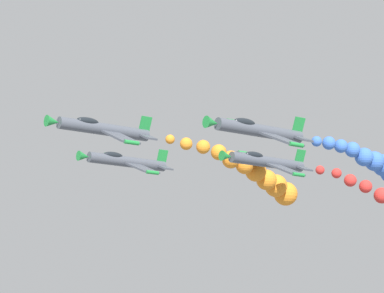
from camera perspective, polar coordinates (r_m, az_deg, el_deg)
name	(u,v)px	position (r m, az deg, el deg)	size (l,w,h in m)	color
airplane_lead	(102,129)	(78.92, -5.86, 1.17)	(8.92, 10.35, 4.13)	#474C56
smoke_trail_lead	(260,177)	(92.86, 4.49, -2.00)	(7.06, 20.64, 4.71)	orange
airplane_left_inner	(258,130)	(75.14, 4.34, 1.08)	(8.92, 10.35, 4.13)	#474C56
smoke_trail_left_inner	(374,162)	(85.60, 11.76, -0.99)	(3.15, 12.88, 3.22)	blue
airplane_right_inner	(126,161)	(90.98, -4.33, -0.97)	(9.07, 10.35, 3.72)	#474C56
airplane_left_outer	(266,161)	(87.98, 4.83, -0.98)	(8.95, 10.35, 4.05)	#474C56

